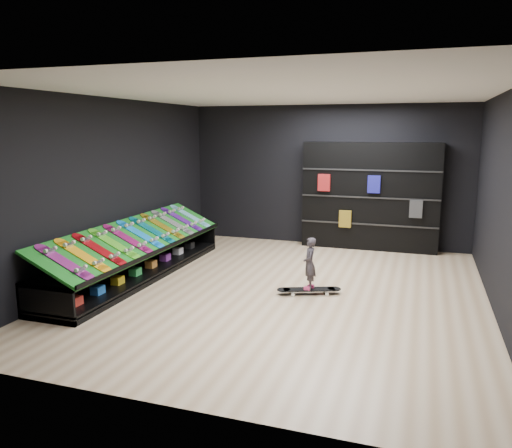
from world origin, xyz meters
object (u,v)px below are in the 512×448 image
(display_rack, at_px, (139,262))
(floor_skateboard, at_px, (309,291))
(back_shelving, at_px, (370,196))
(child, at_px, (309,274))

(display_rack, height_order, floor_skateboard, display_rack)
(display_rack, distance_m, back_shelving, 4.90)
(display_rack, relative_size, back_shelving, 1.62)
(display_rack, distance_m, child, 2.98)
(back_shelving, relative_size, child, 5.82)
(display_rack, height_order, child, child)
(display_rack, xyz_separation_m, back_shelving, (3.50, 3.32, 0.86))
(display_rack, distance_m, floor_skateboard, 2.98)
(floor_skateboard, height_order, child, child)
(back_shelving, distance_m, child, 3.46)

